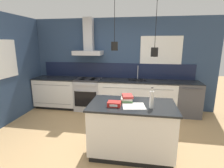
% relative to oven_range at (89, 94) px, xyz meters
% --- Properties ---
extents(ground_plane, '(16.00, 16.00, 0.00)m').
position_rel_oven_range_xyz_m(ground_plane, '(0.76, -1.69, -0.46)').
color(ground_plane, tan).
rests_on(ground_plane, ground).
extents(wall_back, '(5.60, 2.34, 2.60)m').
position_rel_oven_range_xyz_m(wall_back, '(0.72, 0.31, 0.90)').
color(wall_back, navy).
rests_on(wall_back, ground_plane).
extents(wall_left, '(0.08, 3.80, 2.60)m').
position_rel_oven_range_xyz_m(wall_left, '(-1.67, -0.99, 0.85)').
color(wall_left, navy).
rests_on(wall_left, ground_plane).
extents(counter_run_left, '(1.26, 0.64, 0.91)m').
position_rel_oven_range_xyz_m(counter_run_left, '(-0.98, 0.01, 0.01)').
color(counter_run_left, black).
rests_on(counter_run_left, ground_plane).
extents(counter_run_sink, '(2.09, 0.64, 1.30)m').
position_rel_oven_range_xyz_m(counter_run_sink, '(1.40, 0.01, 0.01)').
color(counter_run_sink, black).
rests_on(counter_run_sink, ground_plane).
extents(oven_range, '(0.72, 0.66, 0.91)m').
position_rel_oven_range_xyz_m(oven_range, '(0.00, 0.00, 0.00)').
color(oven_range, '#B5B5BA').
rests_on(oven_range, ground_plane).
extents(dishwasher, '(0.62, 0.65, 0.91)m').
position_rel_oven_range_xyz_m(dishwasher, '(2.75, 0.00, -0.00)').
color(dishwasher, '#4C4C51').
rests_on(dishwasher, ground_plane).
extents(kitchen_island, '(1.44, 0.86, 0.91)m').
position_rel_oven_range_xyz_m(kitchen_island, '(1.36, -1.92, 0.00)').
color(kitchen_island, black).
rests_on(kitchen_island, ground_plane).
extents(bottle_on_island, '(0.07, 0.07, 0.34)m').
position_rel_oven_range_xyz_m(bottle_on_island, '(1.66, -2.06, 0.60)').
color(bottle_on_island, silver).
rests_on(bottle_on_island, kitchen_island).
extents(book_stack, '(0.24, 0.32, 0.11)m').
position_rel_oven_range_xyz_m(book_stack, '(1.25, -1.77, 0.51)').
color(book_stack, '#4C7F4C').
rests_on(book_stack, kitchen_island).
extents(red_supply_box, '(0.21, 0.17, 0.07)m').
position_rel_oven_range_xyz_m(red_supply_box, '(1.07, -2.07, 0.49)').
color(red_supply_box, red).
rests_on(red_supply_box, kitchen_island).
extents(paper_pile, '(0.41, 0.37, 0.01)m').
position_rel_oven_range_xyz_m(paper_pile, '(1.39, -2.02, 0.46)').
color(paper_pile, silver).
rests_on(paper_pile, kitchen_island).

